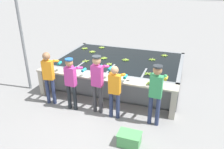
# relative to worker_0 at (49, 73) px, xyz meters

# --- Properties ---
(ground_plane) EXTENTS (80.00, 80.00, 0.00)m
(ground_plane) POSITION_rel_worker_0_xyz_m (1.55, 0.29, -1.02)
(ground_plane) COLOR gray
(ground_plane) RESTS_ON ground
(wash_tank) EXTENTS (4.51, 3.04, 0.92)m
(wash_tank) POSITION_rel_worker_0_xyz_m (1.55, 2.25, -0.57)
(wash_tank) COLOR gray
(wash_tank) RESTS_ON ground
(work_ledge) EXTENTS (4.51, 0.45, 0.92)m
(work_ledge) POSITION_rel_worker_0_xyz_m (1.55, 0.51, -0.37)
(work_ledge) COLOR #A8A393
(work_ledge) RESTS_ON ground
(worker_0) EXTENTS (0.47, 0.74, 1.70)m
(worker_0) POSITION_rel_worker_0_xyz_m (0.00, 0.00, 0.00)
(worker_0) COLOR navy
(worker_0) RESTS_ON ground
(worker_1) EXTENTS (0.43, 0.72, 1.63)m
(worker_1) POSITION_rel_worker_0_xyz_m (0.81, -0.07, -0.04)
(worker_1) COLOR #1E2328
(worker_1) RESTS_ON ground
(worker_2) EXTENTS (0.44, 0.74, 1.76)m
(worker_2) POSITION_rel_worker_0_xyz_m (1.60, 0.03, 0.06)
(worker_2) COLOR #38383D
(worker_2) RESTS_ON ground
(worker_3) EXTENTS (0.41, 0.71, 1.58)m
(worker_3) POSITION_rel_worker_0_xyz_m (2.14, -0.06, -0.09)
(worker_3) COLOR navy
(worker_3) RESTS_ON ground
(worker_4) EXTENTS (0.43, 0.73, 1.72)m
(worker_4) POSITION_rel_worker_0_xyz_m (3.25, -0.03, 0.03)
(worker_4) COLOR navy
(worker_4) RESTS_ON ground
(banana_bunch_floating_0) EXTENTS (0.28, 0.28, 0.08)m
(banana_bunch_floating_0) POSITION_rel_worker_0_xyz_m (0.97, 2.08, -0.09)
(banana_bunch_floating_0) COLOR #8CB738
(banana_bunch_floating_0) RESTS_ON wash_tank
(banana_bunch_floating_1) EXTENTS (0.24, 0.24, 0.08)m
(banana_bunch_floating_1) POSITION_rel_worker_0_xyz_m (0.47, 1.57, -0.09)
(banana_bunch_floating_1) COLOR #8CB738
(banana_bunch_floating_1) RESTS_ON wash_tank
(banana_bunch_floating_2) EXTENTS (0.28, 0.27, 0.08)m
(banana_bunch_floating_2) POSITION_rel_worker_0_xyz_m (1.74, 1.04, -0.09)
(banana_bunch_floating_2) COLOR #8CB738
(banana_bunch_floating_2) RESTS_ON wash_tank
(banana_bunch_floating_3) EXTENTS (0.27, 0.27, 0.08)m
(banana_bunch_floating_3) POSITION_rel_worker_0_xyz_m (1.38, 1.56, -0.09)
(banana_bunch_floating_3) COLOR #9EC642
(banana_bunch_floating_3) RESTS_ON wash_tank
(banana_bunch_floating_4) EXTENTS (0.28, 0.28, 0.08)m
(banana_bunch_floating_4) POSITION_rel_worker_0_xyz_m (-0.26, 2.97, -0.09)
(banana_bunch_floating_4) COLOR #93BC3D
(banana_bunch_floating_4) RESTS_ON wash_tank
(banana_bunch_floating_5) EXTENTS (0.26, 0.28, 0.08)m
(banana_bunch_floating_5) POSITION_rel_worker_0_xyz_m (2.71, 2.54, -0.09)
(banana_bunch_floating_5) COLOR #7FAD33
(banana_bunch_floating_5) RESTS_ON wash_tank
(banana_bunch_floating_6) EXTENTS (0.28, 0.28, 0.08)m
(banana_bunch_floating_6) POSITION_rel_worker_0_xyz_m (0.24, 2.66, -0.09)
(banana_bunch_floating_6) COLOR #9EC642
(banana_bunch_floating_6) RESTS_ON wash_tank
(banana_bunch_floating_7) EXTENTS (0.28, 0.28, 0.08)m
(banana_bunch_floating_7) POSITION_rel_worker_0_xyz_m (1.79, 2.18, -0.09)
(banana_bunch_floating_7) COLOR #7FAD33
(banana_bunch_floating_7) RESTS_ON wash_tank
(banana_bunch_floating_8) EXTENTS (0.28, 0.27, 0.08)m
(banana_bunch_floating_8) POSITION_rel_worker_0_xyz_m (3.07, 3.16, -0.09)
(banana_bunch_floating_8) COLOR #93BC3D
(banana_bunch_floating_8) RESTS_ON wash_tank
(banana_bunch_floating_9) EXTENTS (0.24, 0.24, 0.08)m
(banana_bunch_floating_9) POSITION_rel_worker_0_xyz_m (2.80, 1.18, -0.09)
(banana_bunch_floating_9) COLOR #75A333
(banana_bunch_floating_9) RESTS_ON wash_tank
(banana_bunch_floating_10) EXTENTS (0.28, 0.28, 0.08)m
(banana_bunch_floating_10) POSITION_rel_worker_0_xyz_m (0.38, 3.34, -0.09)
(banana_bunch_floating_10) COLOR #8CB738
(banana_bunch_floating_10) RESTS_ON wash_tank
(banana_bunch_ledge_0) EXTENTS (0.27, 0.27, 0.08)m
(banana_bunch_ledge_0) POSITION_rel_worker_0_xyz_m (3.02, 0.51, -0.09)
(banana_bunch_ledge_0) COLOR #7FAD33
(banana_bunch_ledge_0) RESTS_ON work_ledge
(knife_0) EXTENTS (0.34, 0.13, 0.02)m
(knife_0) POSITION_rel_worker_0_xyz_m (2.42, 0.51, -0.10)
(knife_0) COLOR silver
(knife_0) RESTS_ON work_ledge
(crate) EXTENTS (0.55, 0.39, 0.32)m
(crate) POSITION_rel_worker_0_xyz_m (2.85, -1.06, -0.86)
(crate) COLOR #4C9E56
(crate) RESTS_ON ground
(support_post_left) EXTENTS (0.09, 0.09, 3.20)m
(support_post_left) POSITION_rel_worker_0_xyz_m (-1.33, 0.60, 0.58)
(support_post_left) COLOR slate
(support_post_left) RESTS_ON ground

